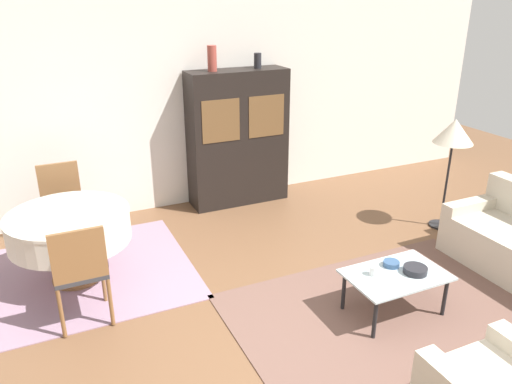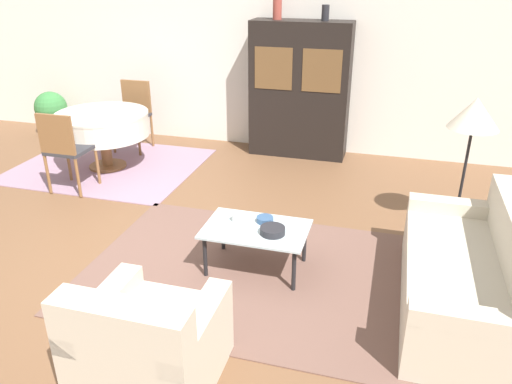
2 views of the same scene
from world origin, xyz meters
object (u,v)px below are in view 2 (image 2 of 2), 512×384
(dining_chair_far, at_px, (133,110))
(floor_lamp, at_px, (474,118))
(coffee_table, at_px, (256,232))
(potted_plant, at_px, (51,110))
(bowl, at_px, (273,231))
(armchair, at_px, (148,345))
(bowl_small, at_px, (265,219))
(vase_short, at_px, (325,13))
(cup, at_px, (237,217))
(couch, at_px, (471,278))
(display_cabinet, at_px, (300,90))
(vase_tall, at_px, (277,7))
(dining_chair_near, at_px, (65,146))
(dining_table, at_px, (103,125))

(dining_chair_far, distance_m, floor_lamp, 4.58)
(coffee_table, relative_size, potted_plant, 1.30)
(coffee_table, relative_size, bowl, 4.21)
(armchair, relative_size, bowl_small, 5.52)
(floor_lamp, distance_m, vase_short, 2.60)
(cup, bearing_deg, couch, -5.73)
(armchair, xyz_separation_m, display_cabinet, (0.04, 4.50, 0.61))
(bowl, bearing_deg, vase_tall, 103.39)
(couch, height_order, display_cabinet, display_cabinet)
(display_cabinet, height_order, dining_chair_near, display_cabinet)
(dining_table, xyz_separation_m, vase_tall, (1.99, 1.23, 1.38))
(floor_lamp, xyz_separation_m, potted_plant, (-5.88, 1.63, -0.79))
(bowl, distance_m, bowl_small, 0.22)
(bowl, relative_size, vase_short, 1.09)
(dining_chair_near, bearing_deg, vase_short, 37.98)
(vase_short, bearing_deg, bowl_small, -90.09)
(armchair, bearing_deg, floor_lamp, 52.78)
(dining_chair_far, distance_m, cup, 3.48)
(vase_tall, bearing_deg, vase_short, 0.00)
(floor_lamp, bearing_deg, vase_tall, 141.66)
(bowl, bearing_deg, potted_plant, 145.98)
(coffee_table, xyz_separation_m, dining_table, (-2.57, 1.81, 0.22))
(armchair, height_order, coffee_table, armchair)
(dining_chair_near, distance_m, floor_lamp, 4.36)
(display_cabinet, relative_size, floor_lamp, 1.32)
(armchair, bearing_deg, potted_plant, 131.84)
(coffee_table, bearing_deg, bowl, -19.90)
(bowl, bearing_deg, dining_chair_near, 158.79)
(dining_chair_near, bearing_deg, coffee_table, -21.29)
(bowl, bearing_deg, coffee_table, 160.10)
(cup, bearing_deg, display_cabinet, 90.92)
(dining_chair_far, height_order, vase_short, vase_short)
(vase_short, bearing_deg, cup, -94.72)
(armchair, xyz_separation_m, coffee_table, (0.29, 1.46, 0.06))
(armchair, xyz_separation_m, potted_plant, (-3.85, 4.30, 0.09))
(couch, bearing_deg, dining_chair_near, 75.34)
(bowl, xyz_separation_m, vase_short, (-0.11, 3.10, 1.47))
(couch, relative_size, dining_table, 1.51)
(vase_short, bearing_deg, dining_chair_near, -142.02)
(dining_table, distance_m, bowl, 3.31)
(couch, distance_m, armchair, 2.42)
(floor_lamp, bearing_deg, bowl, -141.24)
(dining_chair_near, xyz_separation_m, cup, (2.37, -0.93, -0.11))
(floor_lamp, relative_size, bowl_small, 9.25)
(bowl_small, bearing_deg, couch, -8.49)
(dining_chair_far, xyz_separation_m, vase_tall, (1.99, 0.43, 1.41))
(cup, bearing_deg, dining_chair_near, 158.57)
(couch, height_order, bowl_small, couch)
(couch, bearing_deg, display_cabinet, 31.92)
(bowl_small, relative_size, vase_tall, 0.47)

